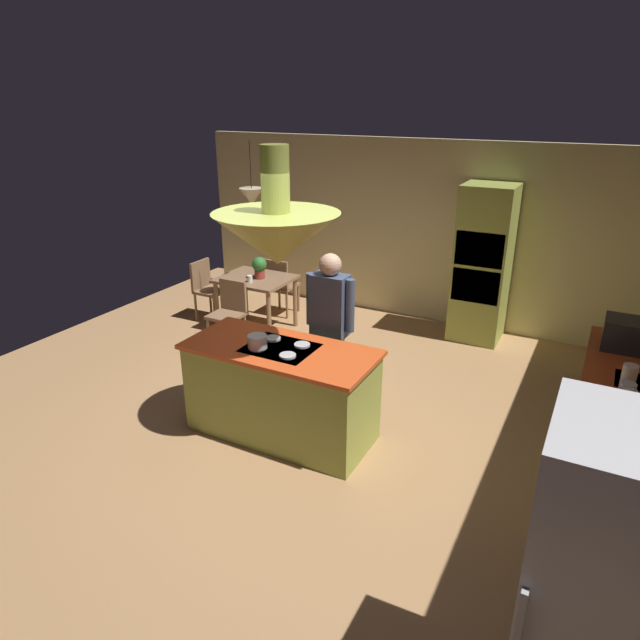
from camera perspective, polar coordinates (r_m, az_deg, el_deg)
The scene contains 20 objects.
ground at distance 5.78m, azimuth -2.78°, elevation -10.39°, with size 8.16×8.16×0.00m, color #AD7F51.
wall_back at distance 8.24m, azimuth 9.46°, elevation 8.90°, with size 6.80×0.10×2.55m, color beige.
kitchen_island at distance 5.40m, azimuth -3.95°, elevation -7.22°, with size 1.80×0.83×0.94m.
counter_run_right at distance 5.46m, azimuth 27.87°, elevation -9.54°, with size 0.73×2.28×0.92m.
oven_tower at distance 7.65m, azimuth 16.17°, elevation 5.44°, with size 0.66×0.62×2.06m.
refrigerator at distance 3.16m, azimuth 27.06°, elevation -24.36°, with size 0.72×0.74×1.84m.
dining_table at distance 7.80m, azimuth -6.55°, elevation 3.51°, with size 0.97×0.80×0.76m.
person_at_island at distance 5.65m, azimuth 1.01°, elevation -0.22°, with size 0.53×0.22×1.67m.
range_hood at distance 4.85m, azimuth -4.42°, elevation 8.55°, with size 1.10×1.10×1.00m.
pendant_light_over_table at distance 7.51m, azimuth -6.96°, elevation 12.35°, with size 0.32×0.32×0.82m.
chair_facing_island at distance 7.37m, azimuth -9.21°, elevation 1.10°, with size 0.40×0.40×0.87m.
chair_by_back_wall at distance 8.34m, azimuth -4.11°, elevation 3.79°, with size 0.40×0.40×0.87m.
chair_at_corner at distance 8.34m, azimuth -11.44°, elevation 3.41°, with size 0.40×0.40×0.87m.
potted_plant_on_table at distance 7.68m, azimuth -6.18°, elevation 5.44°, with size 0.20×0.20×0.30m.
cup_on_table at distance 7.57m, azimuth -7.14°, elevation 4.18°, with size 0.07×0.07×0.09m, color white.
canister_flour at distance 4.72m, azimuth 28.76°, elevation -7.21°, with size 0.12×0.12×0.17m, color silver.
canister_sugar at distance 4.89m, azimuth 28.77°, elevation -6.41°, with size 0.11×0.11×0.14m, color silver.
canister_tea at distance 5.04m, azimuth 28.87°, elevation -5.16°, with size 0.11×0.11×0.22m, color silver.
microwave_on_counter at distance 5.83m, azimuth 29.05°, elevation -1.35°, with size 0.46×0.36×0.28m, color #232326.
cooking_pot_on_cooktop at distance 5.14m, azimuth -6.39°, elevation -2.19°, with size 0.18×0.18×0.12m, color #B2B2B7.
Camera 1 is at (2.53, -4.19, 3.08)m, focal length 31.48 mm.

